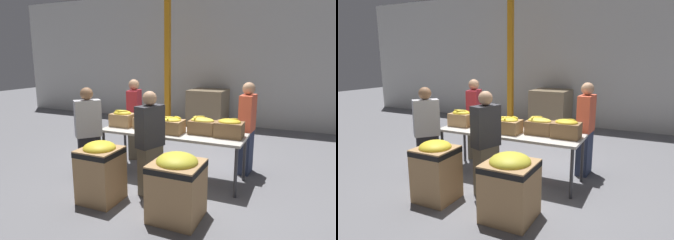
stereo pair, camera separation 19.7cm
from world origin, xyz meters
TOP-DOWN VIEW (x-y plane):
  - ground_plane at (0.00, 0.00)m, footprint 30.00×30.00m
  - wall_back at (0.00, 4.48)m, footprint 16.00×0.08m
  - sorting_table at (0.00, 0.00)m, footprint 2.43×0.81m
  - banana_box_0 at (-0.97, -0.00)m, footprint 0.40×0.30m
  - banana_box_1 at (-0.50, 0.03)m, footprint 0.43×0.26m
  - banana_box_2 at (0.01, -0.10)m, footprint 0.42×0.32m
  - banana_box_3 at (0.51, 0.05)m, footprint 0.43×0.30m
  - banana_box_4 at (0.95, 0.03)m, footprint 0.43×0.31m
  - volunteer_0 at (1.11, 0.71)m, footprint 0.24×0.45m
  - volunteer_1 at (-1.24, -0.62)m, footprint 0.43×0.45m
  - volunteer_2 at (-1.11, 0.65)m, footprint 0.33×0.47m
  - volunteer_3 at (-0.03, -0.73)m, footprint 0.34×0.46m
  - donation_bin_0 at (-0.57, -1.22)m, footprint 0.54×0.54m
  - donation_bin_1 at (0.60, -1.22)m, footprint 0.62×0.62m
  - support_pillar at (-1.63, 3.42)m, footprint 0.15×0.15m
  - pallet_stack_0 at (-0.53, 3.84)m, footprint 1.10×1.10m

SIDE VIEW (x-z plane):
  - ground_plane at x=0.00m, z-range 0.00..0.00m
  - donation_bin_1 at x=0.60m, z-range 0.03..0.89m
  - donation_bin_0 at x=-0.57m, z-range 0.03..0.91m
  - pallet_stack_0 at x=-0.53m, z-range -0.01..1.11m
  - sorting_table at x=0.00m, z-range 0.35..1.15m
  - volunteer_1 at x=-1.24m, z-range 0.00..1.55m
  - volunteer_3 at x=-0.03m, z-range 0.00..1.55m
  - volunteer_2 at x=-1.11m, z-range 0.00..1.60m
  - volunteer_0 at x=1.11m, z-range 0.00..1.61m
  - banana_box_1 at x=-0.50m, z-range 0.80..1.06m
  - banana_box_2 at x=0.01m, z-range 0.80..1.08m
  - banana_box_3 at x=0.51m, z-range 0.80..1.09m
  - banana_box_4 at x=0.95m, z-range 0.80..1.11m
  - banana_box_0 at x=-0.97m, z-range 0.80..1.11m
  - wall_back at x=0.00m, z-range 0.00..4.00m
  - support_pillar at x=-1.63m, z-range 0.00..4.00m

